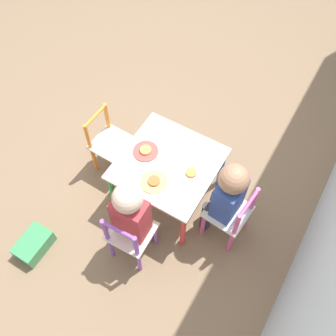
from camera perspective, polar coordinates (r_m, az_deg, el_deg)
The scene contains 11 objects.
ground_plane at distance 2.89m, azimuth 0.00°, elevation -3.83°, with size 6.00×6.00×0.00m, color #7F664C.
kids_table at distance 2.57m, azimuth 0.00°, elevation 0.09°, with size 0.61×0.61×0.43m.
chair_pink at distance 2.56m, azimuth 9.06°, elevation -6.68°, with size 0.28×0.28×0.53m.
chair_purple at distance 2.48m, azimuth -5.55°, elevation -9.76°, with size 0.27×0.27×0.53m.
chair_orange at distance 2.84m, azimuth -8.44°, elevation 3.48°, with size 0.27×0.27×0.53m.
child_back at distance 2.39m, azimuth 8.49°, elevation -3.84°, with size 0.21×0.23×0.76m.
child_right at distance 2.31m, azimuth -5.20°, elevation -6.58°, with size 0.22×0.20×0.78m.
plate_back at distance 2.48m, azimuth 3.38°, elevation -0.80°, with size 0.15×0.15×0.03m.
plate_right at distance 2.44m, azimuth -2.03°, elevation -2.00°, with size 0.17×0.17×0.03m.
plate_front at distance 2.57m, azimuth -3.26°, elevation 2.50°, with size 0.17×0.17×0.03m.
storage_bin at distance 2.82m, azimuth -18.91°, elevation -10.49°, with size 0.25×0.16×0.12m.
Camera 1 is at (1.18, 0.69, 2.55)m, focal length 42.00 mm.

